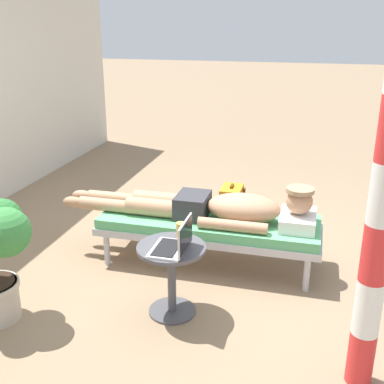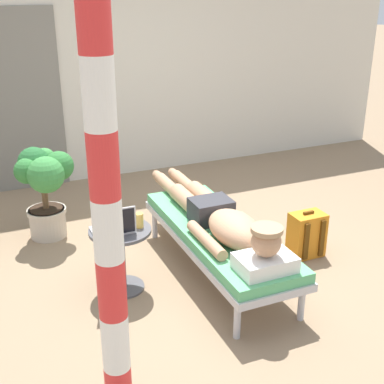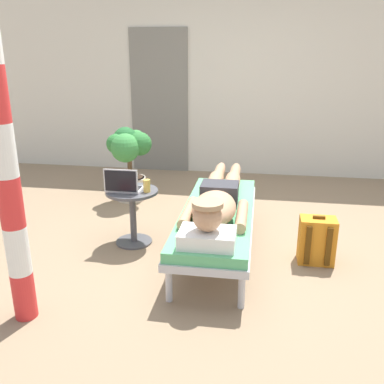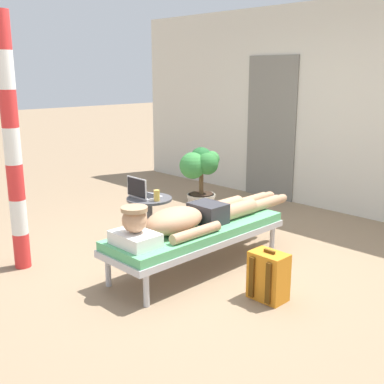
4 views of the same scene
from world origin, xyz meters
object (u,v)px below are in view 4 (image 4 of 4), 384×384
object	(u,v)px
lounge_chair	(197,233)
person_reclining	(193,217)
laptop	(142,192)
backpack	(269,276)
drink_glass	(157,195)
side_table	(150,213)
potted_plant	(200,174)
porch_post	(12,146)

from	to	relation	value
lounge_chair	person_reclining	size ratio (longest dim) A/B	0.86
laptop	backpack	size ratio (longest dim) A/B	0.73
person_reclining	drink_glass	xyz separation A→B (m)	(-0.65, 0.12, 0.06)
lounge_chair	side_table	world-z (taller)	side_table
potted_plant	porch_post	distance (m)	2.47
person_reclining	drink_glass	bearing A→B (deg)	169.83
lounge_chair	laptop	world-z (taller)	laptop
person_reclining	laptop	world-z (taller)	laptop
laptop	porch_post	size ratio (longest dim) A/B	0.13
laptop	potted_plant	world-z (taller)	potted_plant
laptop	potted_plant	distance (m)	1.24
backpack	porch_post	xyz separation A→B (m)	(-2.05, -1.14, 0.97)
lounge_chair	drink_glass	distance (m)	0.69
laptop	potted_plant	bearing A→B (deg)	105.15
person_reclining	backpack	bearing A→B (deg)	1.55
drink_glass	lounge_chair	bearing A→B (deg)	-5.42
side_table	potted_plant	world-z (taller)	potted_plant
potted_plant	drink_glass	bearing A→B (deg)	-65.44
drink_glass	potted_plant	size ratio (longest dim) A/B	0.13
backpack	laptop	bearing A→B (deg)	177.81
porch_post	person_reclining	bearing A→B (deg)	43.07
backpack	potted_plant	xyz separation A→B (m)	(-2.04, 1.26, 0.36)
lounge_chair	potted_plant	world-z (taller)	potted_plant
backpack	porch_post	distance (m)	2.53
backpack	lounge_chair	bearing A→B (deg)	177.87
lounge_chair	backpack	bearing A→B (deg)	-2.13
side_table	drink_glass	bearing A→B (deg)	-8.93
person_reclining	backpack	distance (m)	0.91
drink_glass	side_table	bearing A→B (deg)	171.07
lounge_chair	potted_plant	size ratio (longest dim) A/B	2.12
porch_post	backpack	bearing A→B (deg)	29.03
laptop	porch_post	xyz separation A→B (m)	(-0.33, -1.20, 0.58)
laptop	backpack	world-z (taller)	laptop
potted_plant	side_table	bearing A→B (deg)	-71.46
lounge_chair	laptop	distance (m)	0.89
person_reclining	potted_plant	xyz separation A→B (m)	(-1.18, 1.28, 0.04)
lounge_chair	side_table	bearing A→B (deg)	173.92
drink_glass	backpack	size ratio (longest dim) A/B	0.27
laptop	side_table	bearing A→B (deg)	40.52
porch_post	potted_plant	bearing A→B (deg)	89.83
person_reclining	laptop	size ratio (longest dim) A/B	7.00
drink_glass	potted_plant	bearing A→B (deg)	114.56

